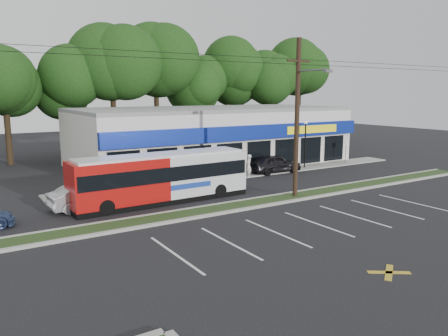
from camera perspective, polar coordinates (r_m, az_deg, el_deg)
The scene contains 15 objects.
ground at distance 26.06m, azimuth 5.70°, elevation -5.10°, with size 120.00×120.00×0.00m, color black.
grass_strip at distance 26.81m, azimuth 4.39°, elevation -4.52°, with size 40.00×1.60×0.12m, color #223214.
curb_south at distance 26.15m, azimuth 5.50°, elevation -4.89°, with size 40.00×0.25×0.14m, color #9E9E93.
curb_north at distance 27.47m, azimuth 3.33°, elevation -4.14°, with size 40.00×0.25×0.14m, color #9E9E93.
sidewalk at distance 36.00m, azimuth 3.19°, elevation -0.81°, with size 32.00×2.20×0.10m, color #9E9E93.
strip_mall at distance 41.66m, azimuth -1.75°, elevation 4.26°, with size 25.00×12.55×5.30m.
utility_pole at distance 27.74m, azimuth 9.37°, elevation 7.06°, with size 50.00×2.77×10.00m.
lamp_post at distance 39.24m, azimuth 10.57°, elevation 3.78°, with size 0.30×0.30×4.25m.
sign_post at distance 42.75m, azimuth 15.66°, elevation 2.57°, with size 0.45×0.10×2.23m.
tree_line at distance 49.83m, azimuth -9.34°, elevation 11.69°, with size 46.76×6.76×11.83m.
metrobus at distance 27.10m, azimuth -8.08°, elevation -1.11°, with size 11.26×2.68×3.01m.
car_dark at distance 36.89m, azimuth 6.63°, elevation 0.56°, with size 1.87×4.65×1.59m, color black.
car_silver at distance 26.63m, azimuth -17.22°, elevation -3.51°, with size 1.59×4.56×1.50m, color #9B9FA2.
pedestrian_a at distance 34.66m, azimuth 3.22°, elevation 0.24°, with size 0.68×0.44×1.85m, color white.
pedestrian_b at distance 33.79m, azimuth -0.45°, elevation 0.07°, with size 0.93×0.73×1.92m, color beige.
Camera 1 is at (-15.56, -19.80, 6.70)m, focal length 35.00 mm.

